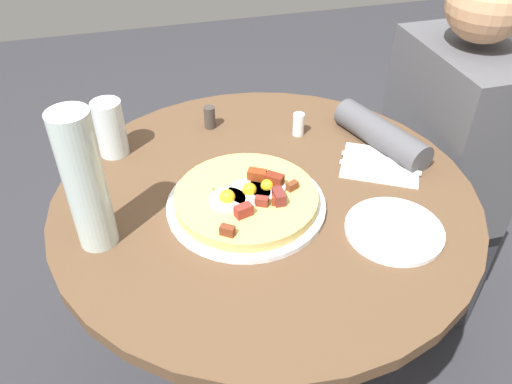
{
  "coord_description": "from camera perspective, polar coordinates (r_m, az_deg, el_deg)",
  "views": [
    {
      "loc": [
        -0.81,
        0.24,
        1.43
      ],
      "look_at": [
        -0.02,
        0.03,
        0.77
      ],
      "focal_mm": 36.04,
      "sensor_mm": 36.0,
      "label": 1
    }
  ],
  "objects": [
    {
      "name": "dining_table",
      "position": [
        1.21,
        0.96,
        -6.64
      ],
      "size": [
        0.9,
        0.9,
        0.75
      ],
      "color": "brown",
      "rests_on": "ground_plane"
    },
    {
      "name": "ground_plane",
      "position": [
        1.67,
        0.74,
        -20.57
      ],
      "size": [
        6.0,
        6.0,
        0.0
      ],
      "primitive_type": "plane",
      "color": "#2D2D33"
    },
    {
      "name": "knife",
      "position": [
        1.18,
        13.6,
        2.67
      ],
      "size": [
        0.1,
        0.16,
        0.0
      ],
      "primitive_type": "cube",
      "rotation": [
        0.0,
        0.0,
        1.05
      ],
      "color": "silver",
      "rests_on": "napkin"
    },
    {
      "name": "fork",
      "position": [
        1.21,
        13.72,
        3.63
      ],
      "size": [
        0.1,
        0.16,
        0.0
      ],
      "primitive_type": "cube",
      "rotation": [
        0.0,
        0.0,
        1.05
      ],
      "color": "silver",
      "rests_on": "napkin"
    },
    {
      "name": "pizza_plate",
      "position": [
        1.05,
        -1.1,
        -1.41
      ],
      "size": [
        0.32,
        0.32,
        0.01
      ],
      "primitive_type": "cylinder",
      "color": "white",
      "rests_on": "dining_table"
    },
    {
      "name": "bread_plate",
      "position": [
        1.03,
        15.08,
        -4.1
      ],
      "size": [
        0.19,
        0.19,
        0.01
      ],
      "primitive_type": "cylinder",
      "color": "white",
      "rests_on": "dining_table"
    },
    {
      "name": "person_seated",
      "position": [
        1.59,
        19.33,
        0.64
      ],
      "size": [
        0.41,
        0.48,
        1.14
      ],
      "color": "#2D2D33",
      "rests_on": "ground_plane"
    },
    {
      "name": "water_glass",
      "position": [
        1.22,
        -15.88,
        6.82
      ],
      "size": [
        0.07,
        0.07,
        0.13
      ],
      "primitive_type": "cylinder",
      "color": "silver",
      "rests_on": "dining_table"
    },
    {
      "name": "napkin",
      "position": [
        1.2,
        13.63,
        2.98
      ],
      "size": [
        0.21,
        0.22,
        0.0
      ],
      "primitive_type": "cube",
      "rotation": [
        0.0,
        0.0,
        1.05
      ],
      "color": "white",
      "rests_on": "dining_table"
    },
    {
      "name": "breakfast_pizza",
      "position": [
        1.04,
        -1.0,
        -0.61
      ],
      "size": [
        0.29,
        0.29,
        0.05
      ],
      "color": "#D6B661",
      "rests_on": "pizza_plate"
    },
    {
      "name": "salt_shaker",
      "position": [
        1.27,
        4.74,
        7.5
      ],
      "size": [
        0.03,
        0.03,
        0.06
      ],
      "primitive_type": "cylinder",
      "color": "white",
      "rests_on": "dining_table"
    },
    {
      "name": "water_bottle",
      "position": [
        0.94,
        -18.47,
        1.04
      ],
      "size": [
        0.07,
        0.07,
        0.28
      ],
      "primitive_type": "cylinder",
      "color": "silver",
      "rests_on": "dining_table"
    },
    {
      "name": "pepper_shaker",
      "position": [
        1.29,
        -5.16,
        8.26
      ],
      "size": [
        0.03,
        0.03,
        0.06
      ],
      "primitive_type": "cylinder",
      "color": "#3F3833",
      "rests_on": "dining_table"
    }
  ]
}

